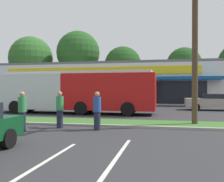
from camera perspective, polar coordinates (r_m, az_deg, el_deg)
name	(u,v)px	position (r m, az deg, el deg)	size (l,w,h in m)	color
grass_median	(70,121)	(14.75, -9.41, -6.75)	(56.00, 2.20, 0.12)	#386B28
curb_lip	(61,124)	(13.63, -11.31, -7.36)	(56.00, 0.24, 0.12)	#99968C
parking_stripe_2	(41,164)	(6.96, -15.70, -15.58)	(0.12, 4.80, 0.01)	silver
parking_stripe_3	(117,157)	(7.37, 1.14, -14.64)	(0.12, 4.80, 0.01)	silver
storefront_building	(107,84)	(35.79, -1.19, 1.69)	(30.12, 11.80, 5.27)	silver
tree_far_left	(31,58)	(49.23, -17.77, 7.02)	(7.93, 7.93, 11.47)	#473323
tree_left	(78,53)	(46.23, -7.63, 8.53)	(7.69, 7.69, 12.21)	#473323
tree_mid_left	(123,65)	(43.64, 2.45, 5.90)	(6.26, 6.26, 9.13)	#473323
tree_mid	(184,65)	(43.64, 15.91, 5.65)	(5.78, 5.78, 8.72)	#473323
utility_pole	(192,19)	(14.22, 17.59, 15.21)	(3.06, 2.40, 10.38)	#4C3826
city_bus	(74,91)	(19.99, -8.46, 0.07)	(12.58, 2.68, 3.25)	#B71414
car_3	(213,102)	(24.31, 21.70, -2.23)	(4.66, 1.91, 1.46)	#9E998C
pedestrian_by_pole	(60,109)	(12.75, -11.67, -4.09)	(0.36, 0.36, 1.80)	#1E2338
pedestrian_mid	(97,111)	(11.82, -3.36, -4.47)	(0.36, 0.36, 1.79)	#1E2338
pedestrian_far	(22,111)	(12.17, -19.55, -4.33)	(0.36, 0.36, 1.80)	#1E2338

